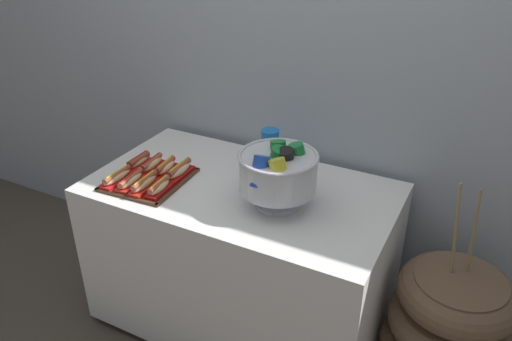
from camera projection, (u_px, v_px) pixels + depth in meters
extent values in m
plane|color=#4C4238|center=(243.00, 317.00, 2.65)|extent=(10.00, 10.00, 0.00)
cube|color=#9EA8B2|center=(288.00, 49.00, 2.41)|extent=(6.00, 0.10, 2.60)
cube|color=white|center=(242.00, 254.00, 2.46)|extent=(1.37, 0.77, 0.75)
cylinder|color=black|center=(122.00, 312.00, 2.66)|extent=(0.05, 0.05, 0.04)
cylinder|color=black|center=(182.00, 254.00, 3.09)|extent=(0.05, 0.05, 0.04)
cylinder|color=black|center=(365.00, 317.00, 2.63)|extent=(0.05, 0.05, 0.04)
cylinder|color=brown|center=(447.00, 334.00, 2.15)|extent=(0.36, 0.36, 0.60)
torus|color=brown|center=(451.00, 321.00, 2.11)|extent=(0.52, 0.52, 0.14)
torus|color=brown|center=(457.00, 294.00, 2.04)|extent=(0.48, 0.48, 0.14)
cylinder|color=#937F56|center=(474.00, 231.00, 1.97)|extent=(0.03, 0.02, 0.38)
cylinder|color=#937F56|center=(456.00, 229.00, 1.95)|extent=(0.05, 0.02, 0.41)
cube|color=#472B19|center=(149.00, 180.00, 2.33)|extent=(0.35, 0.38, 0.01)
cube|color=#472B19|center=(126.00, 196.00, 2.18)|extent=(0.33, 0.04, 0.01)
cube|color=#472B19|center=(169.00, 163.00, 2.46)|extent=(0.33, 0.04, 0.01)
cube|color=#472B19|center=(121.00, 172.00, 2.38)|extent=(0.04, 0.36, 0.01)
cube|color=#472B19|center=(178.00, 186.00, 2.27)|extent=(0.04, 0.36, 0.01)
cube|color=red|center=(118.00, 181.00, 2.29)|extent=(0.06, 0.18, 0.02)
ellipsoid|color=#E0BC7F|center=(117.00, 177.00, 2.28)|extent=(0.05, 0.17, 0.04)
cylinder|color=#9E4C38|center=(117.00, 175.00, 2.28)|extent=(0.03, 0.16, 0.03)
cylinder|color=yellow|center=(116.00, 172.00, 2.27)|extent=(0.01, 0.14, 0.01)
cube|color=red|center=(131.00, 184.00, 2.27)|extent=(0.08, 0.18, 0.02)
ellipsoid|color=beige|center=(131.00, 180.00, 2.26)|extent=(0.07, 0.16, 0.04)
cylinder|color=#A8563D|center=(130.00, 178.00, 2.25)|extent=(0.04, 0.16, 0.03)
cylinder|color=red|center=(130.00, 175.00, 2.25)|extent=(0.02, 0.14, 0.01)
cube|color=red|center=(145.00, 187.00, 2.24)|extent=(0.07, 0.18, 0.02)
ellipsoid|color=#E0BC7F|center=(145.00, 183.00, 2.23)|extent=(0.06, 0.17, 0.04)
cylinder|color=#9E4C38|center=(144.00, 180.00, 2.22)|extent=(0.04, 0.17, 0.03)
cylinder|color=yellow|center=(144.00, 178.00, 2.22)|extent=(0.02, 0.14, 0.01)
cube|color=#B21414|center=(160.00, 191.00, 2.21)|extent=(0.07, 0.16, 0.02)
ellipsoid|color=#E0BC7F|center=(159.00, 187.00, 2.20)|extent=(0.06, 0.14, 0.04)
cylinder|color=#9E4C38|center=(159.00, 184.00, 2.20)|extent=(0.04, 0.14, 0.03)
cylinder|color=yellow|center=(159.00, 182.00, 2.19)|extent=(0.02, 0.12, 0.01)
cube|color=red|center=(139.00, 165.00, 2.43)|extent=(0.06, 0.15, 0.02)
ellipsoid|color=#E0BC7F|center=(139.00, 161.00, 2.42)|extent=(0.05, 0.14, 0.04)
cylinder|color=brown|center=(138.00, 159.00, 2.41)|extent=(0.03, 0.13, 0.03)
cylinder|color=red|center=(138.00, 156.00, 2.40)|extent=(0.01, 0.11, 0.01)
cube|color=red|center=(152.00, 168.00, 2.40)|extent=(0.08, 0.17, 0.02)
ellipsoid|color=beige|center=(152.00, 164.00, 2.39)|extent=(0.06, 0.15, 0.04)
cylinder|color=#A8563D|center=(152.00, 161.00, 2.38)|extent=(0.04, 0.15, 0.03)
cylinder|color=red|center=(151.00, 159.00, 2.38)|extent=(0.02, 0.13, 0.01)
cube|color=#B21414|center=(166.00, 171.00, 2.37)|extent=(0.08, 0.16, 0.02)
ellipsoid|color=beige|center=(165.00, 167.00, 2.36)|extent=(0.07, 0.15, 0.04)
cylinder|color=#9E4C38|center=(165.00, 165.00, 2.36)|extent=(0.05, 0.15, 0.03)
cylinder|color=yellow|center=(165.00, 162.00, 2.35)|extent=(0.02, 0.12, 0.01)
cube|color=#B21414|center=(179.00, 174.00, 2.35)|extent=(0.07, 0.18, 0.02)
ellipsoid|color=beige|center=(179.00, 170.00, 2.33)|extent=(0.06, 0.17, 0.04)
cylinder|color=#9E4C38|center=(179.00, 167.00, 2.33)|extent=(0.04, 0.17, 0.03)
cylinder|color=yellow|center=(179.00, 165.00, 2.32)|extent=(0.01, 0.14, 0.01)
cylinder|color=silver|center=(277.00, 204.00, 2.14)|extent=(0.19, 0.19, 0.02)
cone|color=silver|center=(277.00, 195.00, 2.12)|extent=(0.06, 0.06, 0.07)
cylinder|color=silver|center=(278.00, 172.00, 2.07)|extent=(0.32, 0.32, 0.15)
torus|color=silver|center=(278.00, 156.00, 2.03)|extent=(0.33, 0.33, 0.02)
cylinder|color=black|center=(286.00, 163.00, 2.03)|extent=(0.09, 0.11, 0.14)
cylinder|color=#197A33|center=(299.00, 158.00, 2.07)|extent=(0.12, 0.10, 0.14)
cylinder|color=#197A33|center=(278.00, 155.00, 2.09)|extent=(0.11, 0.11, 0.14)
cylinder|color=#197A33|center=(276.00, 161.00, 2.04)|extent=(0.12, 0.10, 0.14)
cylinder|color=#1E47B2|center=(260.00, 171.00, 1.97)|extent=(0.10, 0.13, 0.15)
cylinder|color=yellow|center=(280.00, 174.00, 1.95)|extent=(0.12, 0.10, 0.15)
cylinder|color=blue|center=(270.00, 157.00, 2.41)|extent=(0.08, 0.08, 0.11)
cylinder|color=blue|center=(270.00, 153.00, 2.40)|extent=(0.08, 0.08, 0.11)
cylinder|color=blue|center=(270.00, 149.00, 2.39)|extent=(0.08, 0.08, 0.11)
cylinder|color=blue|center=(270.00, 145.00, 2.38)|extent=(0.08, 0.08, 0.11)
cylinder|color=blue|center=(270.00, 141.00, 2.37)|extent=(0.08, 0.08, 0.11)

